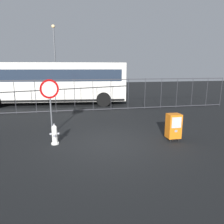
% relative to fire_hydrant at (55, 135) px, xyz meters
% --- Properties ---
extents(ground_plane, '(60.00, 60.00, 0.00)m').
position_rel_fire_hydrant_xyz_m(ground_plane, '(1.94, -0.39, -0.35)').
color(ground_plane, black).
extents(fire_hydrant, '(0.33, 0.31, 0.75)m').
position_rel_fire_hydrant_xyz_m(fire_hydrant, '(0.00, 0.00, 0.00)').
color(fire_hydrant, silver).
rests_on(fire_hydrant, ground_plane).
extents(newspaper_box_primary, '(0.48, 0.42, 1.02)m').
position_rel_fire_hydrant_xyz_m(newspaper_box_primary, '(4.30, -0.50, 0.22)').
color(newspaper_box_primary, black).
rests_on(newspaper_box_primary, ground_plane).
extents(stop_sign, '(0.71, 0.31, 2.23)m').
position_rel_fire_hydrant_xyz_m(stop_sign, '(-0.20, 1.22, 1.25)').
color(stop_sign, '#4C4F54').
rests_on(stop_sign, ground_plane).
extents(fence_barrier, '(18.03, 0.04, 2.00)m').
position_rel_fire_hydrant_xyz_m(fence_barrier, '(1.94, 5.31, 0.67)').
color(fence_barrier, '#2D2D33').
rests_on(fence_barrier, ground_plane).
extents(bus_near, '(10.70, 3.63, 3.00)m').
position_rel_fire_hydrant_xyz_m(bus_near, '(-0.72, 8.31, 1.36)').
color(bus_near, beige).
rests_on(bus_near, ground_plane).
extents(street_light_near_left, '(0.32, 0.32, 6.55)m').
position_rel_fire_hydrant_xyz_m(street_light_near_left, '(-0.78, 13.61, 3.48)').
color(street_light_near_left, '#4C4F54').
rests_on(street_light_near_left, ground_plane).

